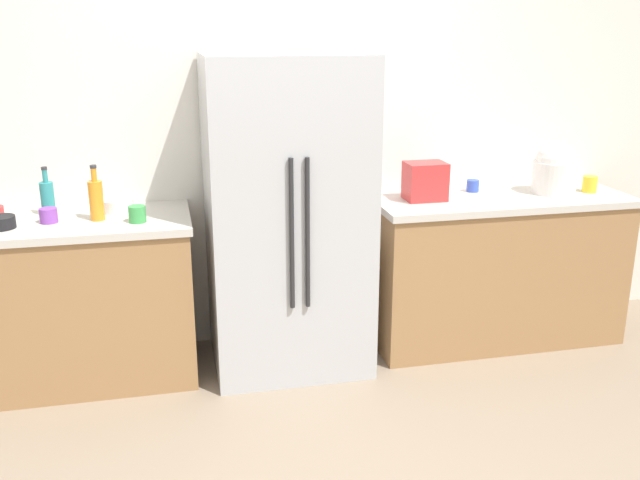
# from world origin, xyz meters

# --- Properties ---
(kitchen_back_panel) EXTENTS (5.35, 0.10, 2.96)m
(kitchen_back_panel) POSITION_xyz_m (0.00, 1.68, 1.48)
(kitchen_back_panel) COLOR silver
(kitchen_back_panel) RESTS_ON ground_plane
(counter_left) EXTENTS (1.20, 0.63, 0.90)m
(counter_left) POSITION_xyz_m (-1.09, 1.32, 0.45)
(counter_left) COLOR #9E7247
(counter_left) RESTS_ON ground_plane
(counter_right) EXTENTS (1.51, 0.63, 0.90)m
(counter_right) POSITION_xyz_m (1.30, 1.32, 0.45)
(counter_right) COLOR #9E7247
(counter_right) RESTS_ON ground_plane
(refrigerator) EXTENTS (0.85, 0.71, 1.72)m
(refrigerator) POSITION_xyz_m (0.02, 1.27, 0.86)
(refrigerator) COLOR #B7BABF
(refrigerator) RESTS_ON ground_plane
(toaster) EXTENTS (0.23, 0.17, 0.22)m
(toaster) POSITION_xyz_m (0.83, 1.32, 1.00)
(toaster) COLOR red
(toaster) RESTS_ON counter_right
(rice_cooker) EXTENTS (0.26, 0.26, 0.31)m
(rice_cooker) POSITION_xyz_m (1.64, 1.31, 1.04)
(rice_cooker) COLOR white
(rice_cooker) RESTS_ON counter_right
(bottle_a) EXTENTS (0.07, 0.07, 0.29)m
(bottle_a) POSITION_xyz_m (-0.96, 1.29, 1.01)
(bottle_a) COLOR orange
(bottle_a) RESTS_ON counter_left
(bottle_b) EXTENTS (0.07, 0.07, 0.26)m
(bottle_b) POSITION_xyz_m (-1.22, 1.45, 0.99)
(bottle_b) COLOR teal
(bottle_b) RESTS_ON counter_left
(cup_a) EXTENTS (0.08, 0.08, 0.10)m
(cup_a) POSITION_xyz_m (1.86, 1.29, 0.94)
(cup_a) COLOR yellow
(cup_a) RESTS_ON counter_right
(cup_b) EXTENTS (0.09, 0.09, 0.07)m
(cup_b) POSITION_xyz_m (-1.20, 1.29, 0.93)
(cup_b) COLOR purple
(cup_b) RESTS_ON counter_left
(cup_c) EXTENTS (0.07, 0.07, 0.07)m
(cup_c) POSITION_xyz_m (1.19, 1.45, 0.93)
(cup_c) COLOR blue
(cup_c) RESTS_ON counter_right
(cup_d) EXTENTS (0.09, 0.09, 0.08)m
(cup_d) POSITION_xyz_m (-0.76, 1.20, 0.94)
(cup_d) COLOR green
(cup_d) RESTS_ON counter_left
(bowl_a) EXTENTS (0.18, 0.18, 0.07)m
(bowl_a) POSITION_xyz_m (-0.87, 1.45, 0.93)
(bowl_a) COLOR white
(bowl_a) RESTS_ON counter_left
(bowl_c) EXTENTS (0.14, 0.14, 0.06)m
(bowl_c) POSITION_xyz_m (-1.42, 1.23, 0.93)
(bowl_c) COLOR black
(bowl_c) RESTS_ON counter_left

